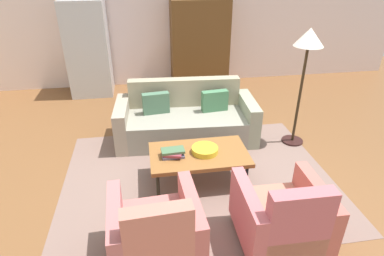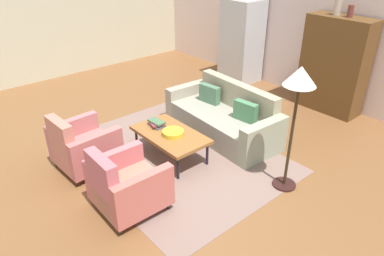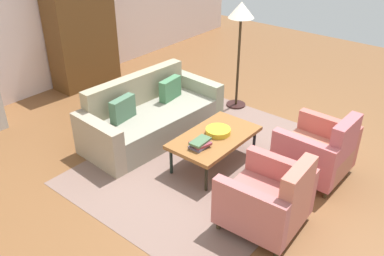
{
  "view_description": "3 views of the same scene",
  "coord_description": "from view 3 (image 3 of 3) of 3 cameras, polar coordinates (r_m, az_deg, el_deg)",
  "views": [
    {
      "loc": [
        -0.91,
        -3.39,
        2.54
      ],
      "look_at": [
        -0.33,
        0.22,
        0.6
      ],
      "focal_mm": 30.26,
      "sensor_mm": 36.0,
      "label": 1
    },
    {
      "loc": [
        3.49,
        -2.91,
        3.05
      ],
      "look_at": [
        -0.03,
        0.11,
        0.54
      ],
      "focal_mm": 33.25,
      "sensor_mm": 36.0,
      "label": 2
    },
    {
      "loc": [
        -4.0,
        -2.78,
        3.13
      ],
      "look_at": [
        -0.47,
        0.13,
        0.52
      ],
      "focal_mm": 38.8,
      "sensor_mm": 36.0,
      "label": 3
    }
  ],
  "objects": [
    {
      "name": "fruit_bowl",
      "position": [
        5.34,
        3.61,
        -0.43
      ],
      "size": [
        0.32,
        0.32,
        0.07
      ],
      "primitive_type": "cylinder",
      "color": "gold",
      "rests_on": "coffee_table"
    },
    {
      "name": "cabinet",
      "position": [
        7.82,
        -14.89,
        12.12
      ],
      "size": [
        1.2,
        0.51,
        1.8
      ],
      "color": "brown",
      "rests_on": "ground"
    },
    {
      "name": "armchair_left",
      "position": [
        4.44,
        10.69,
        -9.84
      ],
      "size": [
        0.84,
        0.84,
        0.88
      ],
      "rotation": [
        0.0,
        0.0,
        0.05
      ],
      "color": "#352B1C",
      "rests_on": "ground"
    },
    {
      "name": "wall_back",
      "position": [
        7.79,
        -18.99,
        15.31
      ],
      "size": [
        9.97,
        0.12,
        2.8
      ],
      "primitive_type": "cube",
      "color": "silver",
      "rests_on": "ground"
    },
    {
      "name": "floor_lamp",
      "position": [
        6.53,
        6.72,
        14.52
      ],
      "size": [
        0.4,
        0.4,
        1.72
      ],
      "color": "black",
      "rests_on": "ground"
    },
    {
      "name": "ground_plane",
      "position": [
        5.78,
        3.96,
        -3.16
      ],
      "size": [
        11.96,
        11.96,
        0.0
      ],
      "primitive_type": "plane",
      "color": "brown"
    },
    {
      "name": "area_rug",
      "position": [
        5.56,
        2.61,
        -4.57
      ],
      "size": [
        3.4,
        2.6,
        0.01
      ],
      "primitive_type": "cube",
      "color": "#7F645A",
      "rests_on": "ground"
    },
    {
      "name": "book_stack",
      "position": [
        5.06,
        1.14,
        -2.13
      ],
      "size": [
        0.28,
        0.24,
        0.09
      ],
      "color": "#56546B",
      "rests_on": "coffee_table"
    },
    {
      "name": "coffee_table",
      "position": [
        5.33,
        3.12,
        -1.39
      ],
      "size": [
        1.2,
        0.7,
        0.42
      ],
      "color": "black",
      "rests_on": "ground"
    },
    {
      "name": "armchair_right",
      "position": [
        5.34,
        17.13,
        -3.24
      ],
      "size": [
        0.81,
        0.81,
        0.88
      ],
      "rotation": [
        0.0,
        0.0,
        -0.02
      ],
      "color": "#3B1C11",
      "rests_on": "ground"
    },
    {
      "name": "couch",
      "position": [
        6.06,
        -5.89,
        1.54
      ],
      "size": [
        2.15,
        1.02,
        0.86
      ],
      "rotation": [
        0.0,
        0.0,
        3.08
      ],
      "color": "gray",
      "rests_on": "ground"
    }
  ]
}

